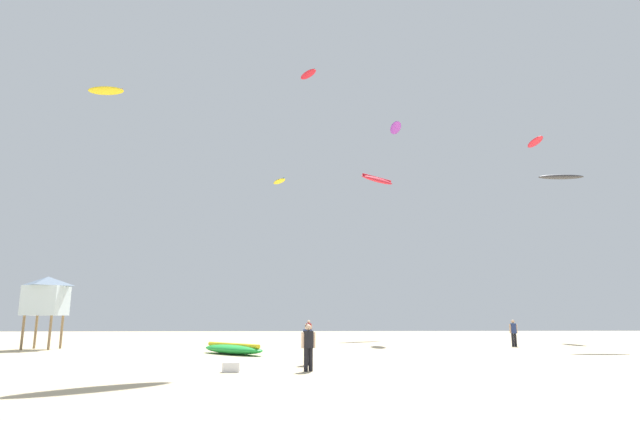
{
  "coord_description": "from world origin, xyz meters",
  "views": [
    {
      "loc": [
        -1.41,
        -11.91,
        1.77
      ],
      "look_at": [
        0.0,
        19.12,
        8.15
      ],
      "focal_mm": 29.36,
      "sensor_mm": 36.0,
      "label": 1
    }
  ],
  "objects_px": {
    "kite_grounded_near": "(233,349)",
    "kite_aloft_3": "(377,180)",
    "kite_aloft_5": "(561,177)",
    "kite_aloft_7": "(279,181)",
    "person_right": "(308,341)",
    "kite_aloft_6": "(106,91)",
    "kite_aloft_2": "(308,74)",
    "person_left": "(309,330)",
    "person_foreground": "(308,344)",
    "cooler_box": "(231,367)",
    "kite_aloft_1": "(535,142)",
    "person_midground": "(513,331)",
    "kite_aloft_4": "(396,128)",
    "lifeguard_tower": "(46,295)"
  },
  "relations": [
    {
      "from": "kite_aloft_3",
      "to": "cooler_box",
      "type": "bearing_deg",
      "value": -108.22
    },
    {
      "from": "person_left",
      "to": "kite_aloft_2",
      "type": "xyz_separation_m",
      "value": [
        0.14,
        12.19,
        25.35
      ]
    },
    {
      "from": "lifeguard_tower",
      "to": "kite_aloft_3",
      "type": "bearing_deg",
      "value": 36.29
    },
    {
      "from": "person_left",
      "to": "kite_aloft_7",
      "type": "distance_m",
      "value": 13.71
    },
    {
      "from": "kite_aloft_4",
      "to": "kite_aloft_3",
      "type": "bearing_deg",
      "value": 100.66
    },
    {
      "from": "person_right",
      "to": "kite_aloft_5",
      "type": "distance_m",
      "value": 22.4
    },
    {
      "from": "kite_aloft_1",
      "to": "kite_aloft_3",
      "type": "distance_m",
      "value": 14.88
    },
    {
      "from": "kite_aloft_3",
      "to": "kite_aloft_4",
      "type": "height_order",
      "value": "kite_aloft_4"
    },
    {
      "from": "person_right",
      "to": "kite_aloft_6",
      "type": "height_order",
      "value": "kite_aloft_6"
    },
    {
      "from": "person_right",
      "to": "lifeguard_tower",
      "type": "relative_size",
      "value": 0.37
    },
    {
      "from": "cooler_box",
      "to": "kite_aloft_4",
      "type": "bearing_deg",
      "value": 66.57
    },
    {
      "from": "person_left",
      "to": "cooler_box",
      "type": "relative_size",
      "value": 2.87
    },
    {
      "from": "person_foreground",
      "to": "kite_grounded_near",
      "type": "height_order",
      "value": "person_foreground"
    },
    {
      "from": "kite_aloft_1",
      "to": "cooler_box",
      "type": "bearing_deg",
      "value": -131.98
    },
    {
      "from": "person_midground",
      "to": "kite_aloft_1",
      "type": "height_order",
      "value": "kite_aloft_1"
    },
    {
      "from": "lifeguard_tower",
      "to": "kite_aloft_2",
      "type": "xyz_separation_m",
      "value": [
        15.64,
        18.12,
        23.24
      ]
    },
    {
      "from": "kite_aloft_1",
      "to": "kite_aloft_4",
      "type": "xyz_separation_m",
      "value": [
        -13.34,
        -2.01,
        0.39
      ]
    },
    {
      "from": "kite_aloft_2",
      "to": "kite_aloft_7",
      "type": "distance_m",
      "value": 14.86
    },
    {
      "from": "kite_grounded_near",
      "to": "kite_aloft_3",
      "type": "bearing_deg",
      "value": 63.01
    },
    {
      "from": "kite_grounded_near",
      "to": "cooler_box",
      "type": "distance_m",
      "value": 8.67
    },
    {
      "from": "kite_aloft_2",
      "to": "kite_aloft_3",
      "type": "height_order",
      "value": "kite_aloft_2"
    },
    {
      "from": "kite_aloft_2",
      "to": "kite_aloft_4",
      "type": "distance_m",
      "value": 13.06
    },
    {
      "from": "kite_aloft_1",
      "to": "kite_aloft_5",
      "type": "height_order",
      "value": "kite_aloft_1"
    },
    {
      "from": "kite_aloft_5",
      "to": "kite_aloft_1",
      "type": "bearing_deg",
      "value": 69.64
    },
    {
      "from": "person_left",
      "to": "person_right",
      "type": "height_order",
      "value": "person_left"
    },
    {
      "from": "kite_aloft_5",
      "to": "kite_aloft_7",
      "type": "bearing_deg",
      "value": 148.95
    },
    {
      "from": "person_left",
      "to": "kite_aloft_7",
      "type": "xyz_separation_m",
      "value": [
        -2.42,
        5.7,
        12.24
      ]
    },
    {
      "from": "kite_aloft_3",
      "to": "kite_aloft_7",
      "type": "bearing_deg",
      "value": -152.84
    },
    {
      "from": "person_midground",
      "to": "kite_aloft_2",
      "type": "distance_m",
      "value": 32.81
    },
    {
      "from": "person_foreground",
      "to": "kite_aloft_5",
      "type": "bearing_deg",
      "value": -71.31
    },
    {
      "from": "person_right",
      "to": "kite_aloft_2",
      "type": "distance_m",
      "value": 38.55
    },
    {
      "from": "kite_aloft_7",
      "to": "person_right",
      "type": "bearing_deg",
      "value": -85.01
    },
    {
      "from": "person_midground",
      "to": "kite_grounded_near",
      "type": "height_order",
      "value": "person_midground"
    },
    {
      "from": "kite_aloft_3",
      "to": "kite_aloft_5",
      "type": "distance_m",
      "value": 18.93
    },
    {
      "from": "kite_aloft_6",
      "to": "cooler_box",
      "type": "bearing_deg",
      "value": -61.56
    },
    {
      "from": "person_foreground",
      "to": "kite_aloft_4",
      "type": "height_order",
      "value": "kite_aloft_4"
    },
    {
      "from": "person_foreground",
      "to": "kite_aloft_5",
      "type": "distance_m",
      "value": 23.73
    },
    {
      "from": "kite_aloft_1",
      "to": "kite_aloft_7",
      "type": "xyz_separation_m",
      "value": [
        -23.43,
        -1.72,
        -4.48
      ]
    },
    {
      "from": "kite_aloft_3",
      "to": "person_right",
      "type": "bearing_deg",
      "value": -104.78
    },
    {
      "from": "lifeguard_tower",
      "to": "kite_aloft_7",
      "type": "bearing_deg",
      "value": 41.64
    },
    {
      "from": "kite_grounded_near",
      "to": "kite_aloft_3",
      "type": "height_order",
      "value": "kite_aloft_3"
    },
    {
      "from": "lifeguard_tower",
      "to": "kite_aloft_4",
      "type": "xyz_separation_m",
      "value": [
        23.16,
        11.34,
        14.99
      ]
    },
    {
      "from": "kite_aloft_1",
      "to": "kite_aloft_5",
      "type": "relative_size",
      "value": 1.1
    },
    {
      "from": "person_foreground",
      "to": "lifeguard_tower",
      "type": "xyz_separation_m",
      "value": [
        -15.02,
        13.31,
        2.15
      ]
    },
    {
      "from": "person_midground",
      "to": "kite_aloft_5",
      "type": "xyz_separation_m",
      "value": [
        3.41,
        -1.12,
        9.77
      ]
    },
    {
      "from": "cooler_box",
      "to": "kite_aloft_6",
      "type": "xyz_separation_m",
      "value": [
        -17.06,
        31.49,
        23.89
      ]
    },
    {
      "from": "kite_aloft_2",
      "to": "kite_aloft_3",
      "type": "relative_size",
      "value": 0.63
    },
    {
      "from": "person_foreground",
      "to": "kite_aloft_7",
      "type": "bearing_deg",
      "value": -16.28
    },
    {
      "from": "kite_aloft_3",
      "to": "person_left",
      "type": "bearing_deg",
      "value": -122.92
    },
    {
      "from": "kite_aloft_1",
      "to": "kite_aloft_2",
      "type": "bearing_deg",
      "value": 167.12
    }
  ]
}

